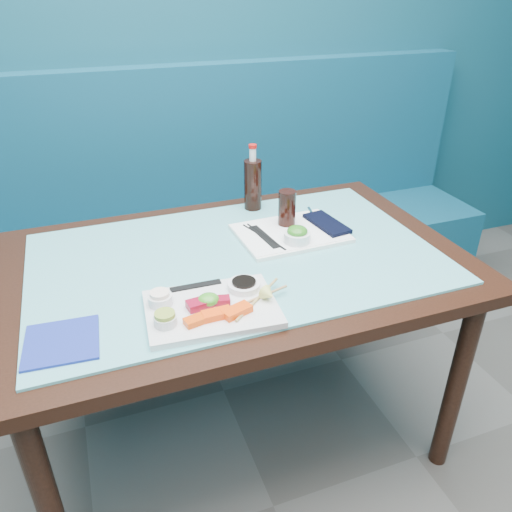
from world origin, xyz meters
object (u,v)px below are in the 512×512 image
object	(u,v)px
serving_tray	(290,233)
dining_table	(237,282)
cola_glass	(287,208)
blue_napkin	(62,342)
cola_bottle_body	(253,185)
booth_bench	(183,246)
sashimi_plate	(212,309)
seaweed_bowl	(297,237)

from	to	relation	value
serving_tray	dining_table	bearing A→B (deg)	-162.23
cola_glass	dining_table	bearing A→B (deg)	-149.50
blue_napkin	cola_bottle_body	bearing A→B (deg)	40.04
booth_bench	sashimi_plate	world-z (taller)	booth_bench
cola_bottle_body	booth_bench	bearing A→B (deg)	108.69
serving_tray	seaweed_bowl	distance (m)	0.08
serving_tray	cola_glass	size ratio (longest dim) A/B	2.84
sashimi_plate	blue_napkin	size ratio (longest dim) A/B	1.97
blue_napkin	booth_bench	bearing A→B (deg)	64.69
dining_table	seaweed_bowl	bearing A→B (deg)	0.49
sashimi_plate	cola_bottle_body	world-z (taller)	cola_bottle_body
dining_table	sashimi_plate	bearing A→B (deg)	-120.80
booth_bench	serving_tray	xyz separation A→B (m)	(0.21, -0.76, 0.39)
dining_table	cola_bottle_body	distance (m)	0.41
serving_tray	cola_glass	xyz separation A→B (m)	(0.01, 0.05, 0.07)
dining_table	cola_bottle_body	world-z (taller)	cola_bottle_body
dining_table	cola_bottle_body	bearing A→B (deg)	62.20
cola_bottle_body	serving_tray	bearing A→B (deg)	-80.82
sashimi_plate	cola_bottle_body	size ratio (longest dim) A/B	1.83
sashimi_plate	cola_glass	distance (m)	0.54
sashimi_plate	cola_glass	size ratio (longest dim) A/B	2.74
dining_table	sashimi_plate	distance (m)	0.31
dining_table	serving_tray	distance (m)	0.25
serving_tray	blue_napkin	bearing A→B (deg)	-157.82
booth_bench	blue_napkin	size ratio (longest dim) A/B	17.75
seaweed_bowl	cola_glass	world-z (taller)	cola_glass
seaweed_bowl	cola_bottle_body	world-z (taller)	cola_bottle_body
serving_tray	cola_glass	world-z (taller)	cola_glass
dining_table	blue_napkin	world-z (taller)	blue_napkin
seaweed_bowl	dining_table	bearing A→B (deg)	-179.51
dining_table	blue_napkin	distance (m)	0.58
blue_napkin	seaweed_bowl	bearing A→B (deg)	19.32
sashimi_plate	cola_glass	xyz separation A→B (m)	(0.37, 0.38, 0.07)
booth_bench	cola_glass	xyz separation A→B (m)	(0.22, -0.71, 0.46)
seaweed_bowl	blue_napkin	distance (m)	0.76
cola_bottle_body	dining_table	bearing A→B (deg)	-117.80
sashimi_plate	blue_napkin	distance (m)	0.37
sashimi_plate	serving_tray	distance (m)	0.49
cola_bottle_body	blue_napkin	xyz separation A→B (m)	(-0.69, -0.58, -0.09)
booth_bench	cola_glass	bearing A→B (deg)	-72.46
dining_table	serving_tray	bearing A→B (deg)	19.76
cola_bottle_body	blue_napkin	size ratio (longest dim) A/B	1.08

